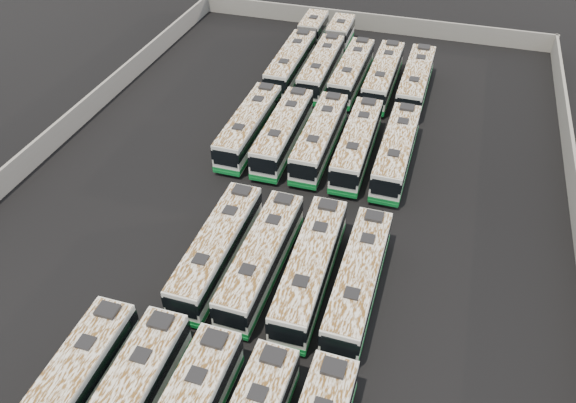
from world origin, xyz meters
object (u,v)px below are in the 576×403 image
at_px(bus_midback_far_right, 397,151).
at_px(bus_back_right, 383,76).
at_px(bus_front_far_left, 65,396).
at_px(bus_midfront_center, 262,258).
at_px(bus_back_far_right, 416,81).
at_px(bus_midfront_far_right, 358,280).
at_px(bus_midfront_left, 218,249).
at_px(bus_midback_left, 283,132).
at_px(bus_midback_center, 320,137).
at_px(bus_midfront_right, 310,268).
at_px(bus_midback_far_left, 249,126).
at_px(bus_back_left, 328,56).
at_px(bus_back_far_left, 299,51).
at_px(bus_back_center, 352,72).
at_px(bus_midback_right, 357,144).

xyz_separation_m(bus_midback_far_right, bus_back_right, (-3.46, 13.39, 0.01)).
relative_size(bus_front_far_left, bus_midfront_center, 1.01).
bearing_deg(bus_back_far_right, bus_midfront_far_right, -89.72).
distance_m(bus_front_far_left, bus_midfront_left, 13.41).
relative_size(bus_midfront_center, bus_midback_left, 0.98).
bearing_deg(bus_midback_center, bus_midfront_right, -77.95).
distance_m(bus_midfront_right, bus_midback_far_left, 18.54).
xyz_separation_m(bus_midfront_right, bus_back_left, (-6.77, 32.01, -0.02)).
height_order(bus_midback_far_left, bus_midback_left, bus_midback_left).
bearing_deg(bus_midback_left, bus_midback_far_right, -0.64).
bearing_deg(bus_midfront_far_right, bus_midback_center, 113.32).
bearing_deg(bus_midback_far_right, bus_midfront_center, -113.36).
xyz_separation_m(bus_midfront_far_right, bus_midback_center, (-6.73, 15.71, 0.02)).
height_order(bus_front_far_left, bus_midback_center, bus_midback_center).
xyz_separation_m(bus_midback_far_left, bus_back_right, (10.03, 13.37, 0.02)).
relative_size(bus_midback_far_left, bus_back_left, 0.64).
distance_m(bus_front_far_left, bus_back_far_left, 45.11).
bearing_deg(bus_back_far_right, bus_back_left, 163.07).
xyz_separation_m(bus_midfront_center, bus_midback_center, (0.00, 15.72, 0.03)).
bearing_deg(bus_midback_far_right, bus_midback_left, -179.61).
bearing_deg(bus_back_right, bus_midback_far_right, -75.24).
relative_size(bus_back_right, bus_back_far_right, 0.99).
xyz_separation_m(bus_front_far_left, bus_back_far_left, (-0.06, 45.11, 0.03)).
bearing_deg(bus_midfront_right, bus_back_right, 88.96).
bearing_deg(bus_midback_left, bus_midfront_far_right, -57.70).
height_order(bus_midback_far_right, bus_back_right, bus_back_right).
height_order(bus_midback_far_right, bus_back_center, bus_midback_far_right).
distance_m(bus_midfront_left, bus_midfront_center, 3.23).
distance_m(bus_midfront_left, bus_midback_center, 16.08).
bearing_deg(bus_midfront_right, bus_midback_far_right, 76.49).
height_order(bus_midfront_center, bus_back_center, bus_back_center).
bearing_deg(bus_midfront_right, bus_midback_left, 112.56).
bearing_deg(bus_back_far_right, bus_back_right, 178.71).
xyz_separation_m(bus_back_far_left, bus_back_right, (10.15, -3.14, -0.00)).
bearing_deg(bus_midfront_right, bus_midfront_center, 179.81).
bearing_deg(bus_back_center, bus_midback_far_right, -62.24).
bearing_deg(bus_midfront_left, bus_midback_right, 67.37).
bearing_deg(bus_midfront_far_right, bus_back_left, 107.56).
xyz_separation_m(bus_front_far_left, bus_back_left, (3.36, 45.05, 0.01)).
relative_size(bus_midback_far_right, bus_back_far_right, 0.99).
height_order(bus_midback_far_left, bus_back_center, bus_midback_far_left).
height_order(bus_midfront_right, bus_midback_right, bus_midfront_right).
bearing_deg(bus_midback_right, bus_front_far_left, -110.07).
bearing_deg(bus_back_right, bus_midfront_left, -102.59).
distance_m(bus_midback_center, bus_back_far_left, 17.74).
distance_m(bus_front_far_left, bus_back_far_right, 44.00).
relative_size(bus_midback_center, bus_back_right, 0.99).
relative_size(bus_midback_right, bus_midback_far_right, 0.99).
height_order(bus_back_far_left, bus_back_far_right, bus_back_far_right).
bearing_deg(bus_midback_far_right, bus_back_center, 117.37).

